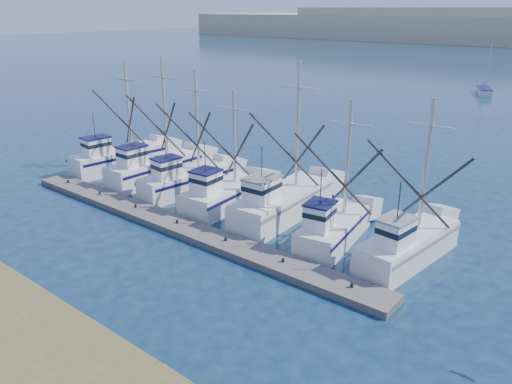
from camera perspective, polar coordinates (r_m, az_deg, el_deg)
ground at (r=23.58m, az=-6.80°, el=-12.61°), size 500.00×500.00×0.00m
floating_dock at (r=31.07m, az=-8.97°, el=-3.82°), size 28.45×1.94×0.38m
trawler_fleet at (r=34.28m, az=-3.79°, el=0.20°), size 28.55×8.77×9.79m
sailboat_far at (r=87.95m, az=24.61°, el=10.47°), size 3.93×6.33×8.10m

